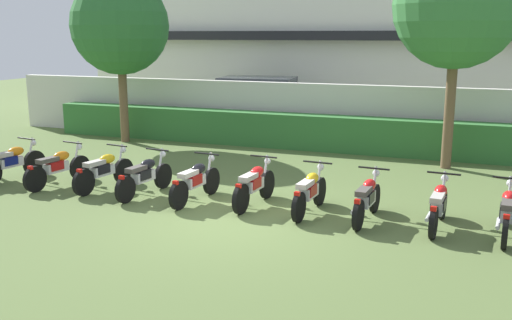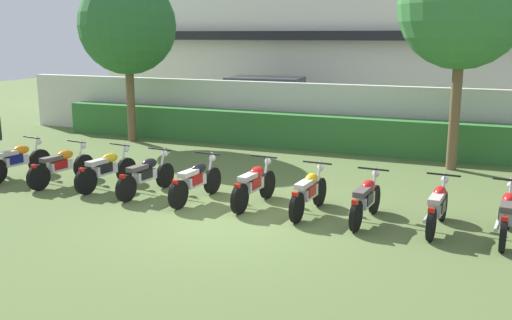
{
  "view_description": "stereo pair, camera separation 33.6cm",
  "coord_description": "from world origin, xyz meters",
  "views": [
    {
      "loc": [
        4.12,
        -9.52,
        3.42
      ],
      "look_at": [
        0.0,
        1.21,
        0.91
      ],
      "focal_mm": 40.36,
      "sensor_mm": 36.0,
      "label": 1
    },
    {
      "loc": [
        4.43,
        -9.4,
        3.42
      ],
      "look_at": [
        0.0,
        1.21,
        0.91
      ],
      "focal_mm": 40.36,
      "sensor_mm": 36.0,
      "label": 2
    }
  ],
  "objects": [
    {
      "name": "ground",
      "position": [
        0.0,
        0.0,
        0.0
      ],
      "size": [
        60.0,
        60.0,
        0.0
      ],
      "primitive_type": "plane",
      "color": "#566B38"
    },
    {
      "name": "building",
      "position": [
        0.0,
        15.95,
        3.23
      ],
      "size": [
        24.75,
        6.5,
        6.45
      ],
      "color": "white",
      "rests_on": "ground"
    },
    {
      "name": "compound_wall",
      "position": [
        0.0,
        7.84,
        0.97
      ],
      "size": [
        23.52,
        0.3,
        1.94
      ],
      "primitive_type": "cube",
      "color": "silver",
      "rests_on": "ground"
    },
    {
      "name": "hedge_row",
      "position": [
        0.0,
        7.14,
        0.53
      ],
      "size": [
        18.81,
        0.7,
        1.05
      ],
      "primitive_type": "cube",
      "color": "#337033",
      "rests_on": "ground"
    },
    {
      "name": "parked_car",
      "position": [
        -3.31,
        10.39,
        0.94
      ],
      "size": [
        4.67,
        2.46,
        1.89
      ],
      "rotation": [
        0.0,
        0.0,
        0.1
      ],
      "color": "#9EA3A8",
      "rests_on": "ground"
    },
    {
      "name": "tree_near_inspector",
      "position": [
        -6.5,
        6.22,
        3.69
      ],
      "size": [
        3.07,
        3.07,
        5.24
      ],
      "color": "brown",
      "rests_on": "ground"
    },
    {
      "name": "tree_far_side",
      "position": [
        3.5,
        5.98,
        4.12
      ],
      "size": [
        3.17,
        3.17,
        5.73
      ],
      "color": "brown",
      "rests_on": "ground"
    },
    {
      "name": "motorcycle_in_row_0",
      "position": [
        -6.07,
        0.84,
        0.45
      ],
      "size": [
        0.61,
        1.88,
        0.97
      ],
      "rotation": [
        0.0,
        0.0,
        1.42
      ],
      "color": "black",
      "rests_on": "ground"
    },
    {
      "name": "motorcycle_in_row_1",
      "position": [
        -4.76,
        0.87,
        0.44
      ],
      "size": [
        0.61,
        1.9,
        0.95
      ],
      "rotation": [
        0.0,
        0.0,
        1.42
      ],
      "color": "black",
      "rests_on": "ground"
    },
    {
      "name": "motorcycle_in_row_2",
      "position": [
        -3.57,
        0.96,
        0.45
      ],
      "size": [
        0.61,
        1.83,
        0.96
      ],
      "rotation": [
        0.0,
        0.0,
        1.42
      ],
      "color": "black",
      "rests_on": "ground"
    },
    {
      "name": "motorcycle_in_row_3",
      "position": [
        -2.45,
        0.87,
        0.44
      ],
      "size": [
        0.6,
        1.89,
        0.94
      ],
      "rotation": [
        0.0,
        0.0,
        1.47
      ],
      "color": "black",
      "rests_on": "ground"
    },
    {
      "name": "motorcycle_in_row_4",
      "position": [
        -1.21,
        0.84,
        0.44
      ],
      "size": [
        0.6,
        1.87,
        0.95
      ],
      "rotation": [
        0.0,
        0.0,
        1.48
      ],
      "color": "black",
      "rests_on": "ground"
    },
    {
      "name": "motorcycle_in_row_5",
      "position": [
        0.04,
        1.0,
        0.45
      ],
      "size": [
        0.6,
        1.83,
        0.96
      ],
      "rotation": [
        0.0,
        0.0,
        1.49
      ],
      "color": "black",
      "rests_on": "ground"
    },
    {
      "name": "motorcycle_in_row_6",
      "position": [
        1.23,
        0.91,
        0.44
      ],
      "size": [
        0.6,
        1.8,
        0.95
      ],
      "rotation": [
        0.0,
        0.0,
        1.51
      ],
      "color": "black",
      "rests_on": "ground"
    },
    {
      "name": "motorcycle_in_row_7",
      "position": [
        2.36,
        0.84,
        0.44
      ],
      "size": [
        0.6,
        1.77,
        0.94
      ],
      "rotation": [
        0.0,
        0.0,
        1.5
      ],
      "color": "black",
      "rests_on": "ground"
    },
    {
      "name": "motorcycle_in_row_8",
      "position": [
        3.64,
        0.88,
        0.44
      ],
      "size": [
        0.6,
        1.78,
        0.94
      ],
      "rotation": [
        0.0,
        0.0,
        1.5
      ],
      "color": "black",
      "rests_on": "ground"
    },
    {
      "name": "motorcycle_in_row_9",
      "position": [
        4.77,
        0.84,
        0.44
      ],
      "size": [
        0.6,
        1.88,
        0.95
      ],
      "rotation": [
        0.0,
        0.0,
        1.5
      ],
      "color": "black",
      "rests_on": "ground"
    }
  ]
}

